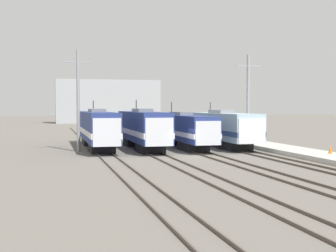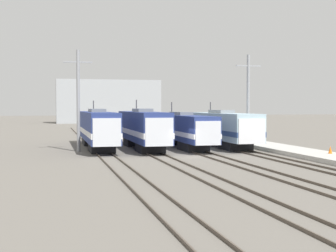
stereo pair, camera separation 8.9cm
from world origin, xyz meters
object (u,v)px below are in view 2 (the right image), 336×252
(locomotive_center_left, at_px, (143,128))
(traffic_cone, at_px, (330,150))
(catenary_tower_left, at_px, (78,99))
(locomotive_center_right, at_px, (182,129))
(locomotive_far_left, at_px, (97,128))
(locomotive_far_right, at_px, (223,128))
(catenary_tower_right, at_px, (248,99))

(locomotive_center_left, bearing_deg, traffic_cone, -41.46)
(catenary_tower_left, distance_m, traffic_cone, 24.85)
(locomotive_center_right, bearing_deg, locomotive_far_left, 175.49)
(locomotive_center_left, distance_m, traffic_cone, 19.34)
(locomotive_center_right, xyz_separation_m, locomotive_far_right, (4.71, -0.39, 0.10))
(locomotive_far_left, relative_size, locomotive_far_right, 1.10)
(locomotive_far_right, bearing_deg, locomotive_center_left, -175.09)
(locomotive_far_left, distance_m, catenary_tower_left, 4.84)
(locomotive_center_right, height_order, catenary_tower_right, catenary_tower_right)
(locomotive_far_left, relative_size, traffic_cone, 27.33)
(catenary_tower_left, height_order, catenary_tower_right, same)
(locomotive_far_left, xyz_separation_m, traffic_cone, (19.16, -14.70, -1.48))
(locomotive_far_left, distance_m, locomotive_far_right, 14.17)
(catenary_tower_right, relative_size, traffic_cone, 15.17)
(locomotive_center_left, bearing_deg, locomotive_far_left, 157.62)
(locomotive_center_right, relative_size, catenary_tower_left, 1.82)
(locomotive_far_left, height_order, catenary_tower_right, catenary_tower_right)
(traffic_cone, bearing_deg, locomotive_center_left, 138.54)
(catenary_tower_right, bearing_deg, catenary_tower_left, 180.00)
(catenary_tower_right, bearing_deg, locomotive_far_left, 169.97)
(locomotive_far_left, distance_m, locomotive_center_right, 9.45)
(locomotive_far_right, height_order, catenary_tower_right, catenary_tower_right)
(catenary_tower_left, bearing_deg, locomotive_far_right, 6.23)
(locomotive_center_left, height_order, catenary_tower_right, catenary_tower_right)
(locomotive_center_left, distance_m, locomotive_far_right, 9.45)
(locomotive_far_left, bearing_deg, locomotive_far_right, -4.58)
(locomotive_far_right, height_order, traffic_cone, locomotive_far_right)
(locomotive_far_right, bearing_deg, locomotive_far_left, 175.42)
(traffic_cone, bearing_deg, catenary_tower_left, 151.12)
(locomotive_far_left, distance_m, locomotive_center_left, 5.09)
(locomotive_far_right, xyz_separation_m, catenary_tower_left, (-16.34, -1.78, 3.25))
(locomotive_far_right, bearing_deg, locomotive_center_right, 175.29)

